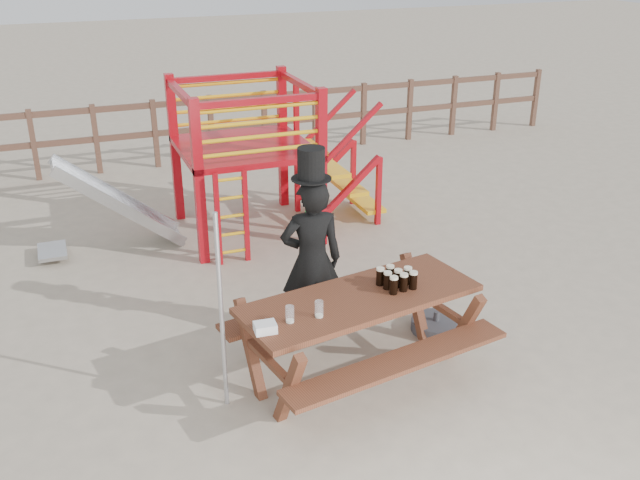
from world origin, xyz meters
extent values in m
plane|color=tan|center=(0.00, 0.00, 0.00)|extent=(60.00, 60.00, 0.00)
cube|color=brown|center=(0.00, 7.00, 1.10)|extent=(15.00, 0.06, 0.10)
cube|color=brown|center=(0.00, 7.00, 0.60)|extent=(15.00, 0.06, 0.10)
cube|color=brown|center=(-2.50, 7.00, 0.60)|extent=(0.09, 0.09, 1.20)
cube|color=brown|center=(-1.50, 7.00, 0.60)|extent=(0.09, 0.09, 1.20)
cube|color=brown|center=(-0.50, 7.00, 0.60)|extent=(0.09, 0.09, 1.20)
cube|color=brown|center=(0.50, 7.00, 0.60)|extent=(0.09, 0.09, 1.20)
cube|color=brown|center=(1.50, 7.00, 0.60)|extent=(0.09, 0.09, 1.20)
cube|color=brown|center=(2.50, 7.00, 0.60)|extent=(0.09, 0.09, 1.20)
cube|color=brown|center=(3.50, 7.00, 0.60)|extent=(0.09, 0.09, 1.20)
cube|color=brown|center=(4.50, 7.00, 0.60)|extent=(0.09, 0.09, 1.20)
cube|color=brown|center=(5.50, 7.00, 0.60)|extent=(0.09, 0.09, 1.20)
cube|color=brown|center=(6.50, 7.00, 0.60)|extent=(0.09, 0.09, 1.20)
cube|color=brown|center=(7.50, 7.00, 0.60)|extent=(0.09, 0.09, 1.20)
cube|color=#AA0B15|center=(-0.60, 2.80, 1.05)|extent=(0.12, 0.12, 2.10)
cube|color=#AA0B15|center=(1.00, 2.80, 1.05)|extent=(0.12, 0.12, 2.10)
cube|color=#AA0B15|center=(-0.60, 4.40, 1.05)|extent=(0.12, 0.12, 2.10)
cube|color=#AA0B15|center=(1.00, 4.40, 1.05)|extent=(0.12, 0.12, 2.10)
cube|color=#AA0B15|center=(0.20, 3.60, 1.20)|extent=(1.72, 1.72, 0.08)
cube|color=#AA0B15|center=(0.20, 2.80, 2.00)|extent=(1.60, 0.08, 0.08)
cube|color=#AA0B15|center=(0.20, 4.40, 2.00)|extent=(1.60, 0.08, 0.08)
cube|color=#AA0B15|center=(-0.60, 3.60, 2.00)|extent=(0.08, 1.60, 0.08)
cube|color=#AA0B15|center=(1.00, 3.60, 2.00)|extent=(0.08, 1.60, 0.08)
cylinder|color=yellow|center=(0.20, 2.80, 1.38)|extent=(1.50, 0.05, 0.05)
cylinder|color=yellow|center=(0.20, 4.40, 1.38)|extent=(1.50, 0.05, 0.05)
cylinder|color=yellow|center=(0.20, 2.80, 1.56)|extent=(1.50, 0.05, 0.05)
cylinder|color=yellow|center=(0.20, 4.40, 1.56)|extent=(1.50, 0.05, 0.05)
cylinder|color=yellow|center=(0.20, 2.80, 1.74)|extent=(1.50, 0.05, 0.05)
cylinder|color=yellow|center=(0.20, 4.40, 1.74)|extent=(1.50, 0.05, 0.05)
cylinder|color=yellow|center=(0.20, 2.80, 1.92)|extent=(1.50, 0.05, 0.05)
cylinder|color=yellow|center=(0.20, 4.40, 1.92)|extent=(1.50, 0.05, 0.05)
cube|color=#AA0B15|center=(-0.43, 2.65, 0.60)|extent=(0.06, 0.06, 1.20)
cube|color=#AA0B15|center=(-0.07, 2.65, 0.60)|extent=(0.06, 0.06, 1.20)
cylinder|color=yellow|center=(-0.25, 2.65, 0.15)|extent=(0.36, 0.04, 0.04)
cylinder|color=yellow|center=(-0.25, 2.65, 0.39)|extent=(0.36, 0.04, 0.04)
cylinder|color=yellow|center=(-0.25, 2.65, 0.63)|extent=(0.36, 0.04, 0.04)
cylinder|color=yellow|center=(-0.25, 2.65, 0.87)|extent=(0.36, 0.04, 0.04)
cylinder|color=yellow|center=(-0.25, 2.65, 1.11)|extent=(0.36, 0.04, 0.04)
cube|color=yellow|center=(1.15, 3.60, 1.08)|extent=(0.30, 0.90, 0.06)
cube|color=yellow|center=(1.43, 3.60, 0.78)|extent=(0.30, 0.90, 0.06)
cube|color=yellow|center=(1.71, 3.60, 0.48)|extent=(0.30, 0.90, 0.06)
cube|color=yellow|center=(1.99, 3.60, 0.18)|extent=(0.30, 0.90, 0.06)
cube|color=#AA0B15|center=(1.55, 3.15, 0.60)|extent=(0.95, 0.08, 0.86)
cube|color=#AA0B15|center=(1.55, 4.05, 0.60)|extent=(0.95, 0.08, 0.86)
cube|color=#B4B7BB|center=(-1.50, 3.60, 0.62)|extent=(1.53, 0.55, 1.21)
cube|color=#B4B7BB|center=(-1.50, 3.33, 0.66)|extent=(1.58, 0.04, 1.28)
cube|color=#B4B7BB|center=(-1.50, 3.87, 0.66)|extent=(1.58, 0.04, 1.28)
cube|color=#B4B7BB|center=(-2.40, 3.60, 0.10)|extent=(0.35, 0.55, 0.05)
cube|color=brown|center=(0.21, -0.23, 0.83)|extent=(2.32, 1.20, 0.06)
cube|color=brown|center=(0.31, -0.82, 0.50)|extent=(2.23, 0.69, 0.04)
cube|color=brown|center=(0.10, 0.37, 0.50)|extent=(2.23, 0.69, 0.04)
cube|color=brown|center=(-0.72, -0.39, 0.40)|extent=(0.32, 1.32, 0.80)
cube|color=brown|center=(1.13, -0.06, 0.40)|extent=(0.32, 1.32, 0.80)
imported|color=black|center=(0.05, 0.62, 0.86)|extent=(0.68, 0.50, 1.72)
cube|color=#0C853A|center=(0.07, 0.76, 1.07)|extent=(0.07, 0.03, 0.40)
cylinder|color=black|center=(0.05, 0.62, 1.72)|extent=(0.39, 0.39, 0.01)
cylinder|color=black|center=(0.05, 0.62, 1.88)|extent=(0.26, 0.26, 0.30)
cube|color=white|center=(0.07, 0.75, 1.98)|extent=(0.14, 0.02, 0.03)
cylinder|color=#B2B2B7|center=(-1.06, -0.20, 0.92)|extent=(0.04, 0.04, 1.84)
cylinder|color=#36363B|center=(1.31, 0.25, 0.06)|extent=(0.52, 0.52, 0.12)
cylinder|color=#36363B|center=(1.31, 0.25, 0.17)|extent=(0.06, 0.06, 0.10)
cube|color=white|center=(-0.78, -0.51, 0.90)|extent=(0.19, 0.15, 0.08)
cylinder|color=black|center=(0.51, -0.29, 0.93)|extent=(0.07, 0.07, 0.15)
cylinder|color=beige|center=(0.51, -0.29, 1.02)|extent=(0.08, 0.08, 0.02)
cylinder|color=black|center=(0.62, -0.27, 0.93)|extent=(0.07, 0.07, 0.15)
cylinder|color=beige|center=(0.62, -0.27, 1.02)|extent=(0.08, 0.08, 0.02)
cylinder|color=black|center=(0.72, -0.26, 0.93)|extent=(0.07, 0.07, 0.15)
cylinder|color=beige|center=(0.72, -0.26, 1.02)|extent=(0.08, 0.08, 0.02)
cylinder|color=black|center=(0.50, -0.18, 0.93)|extent=(0.07, 0.07, 0.15)
cylinder|color=beige|center=(0.50, -0.18, 1.02)|extent=(0.08, 0.08, 0.02)
cylinder|color=black|center=(0.61, -0.17, 0.93)|extent=(0.07, 0.07, 0.15)
cylinder|color=beige|center=(0.61, -0.17, 1.02)|extent=(0.08, 0.08, 0.02)
cylinder|color=black|center=(0.71, -0.16, 0.93)|extent=(0.07, 0.07, 0.15)
cylinder|color=beige|center=(0.71, -0.16, 1.02)|extent=(0.08, 0.08, 0.02)
cylinder|color=black|center=(0.47, -0.08, 0.93)|extent=(0.07, 0.07, 0.15)
cylinder|color=beige|center=(0.47, -0.08, 1.02)|extent=(0.08, 0.08, 0.02)
cylinder|color=black|center=(0.58, -0.07, 0.93)|extent=(0.07, 0.07, 0.15)
cylinder|color=beige|center=(0.58, -0.07, 1.02)|extent=(0.08, 0.08, 0.02)
cylinder|color=silver|center=(-0.27, -0.44, 0.93)|extent=(0.07, 0.07, 0.15)
cylinder|color=beige|center=(-0.27, -0.44, 0.87)|extent=(0.07, 0.07, 0.02)
cylinder|color=silver|center=(-0.54, -0.43, 0.93)|extent=(0.07, 0.07, 0.15)
cylinder|color=beige|center=(-0.54, -0.43, 0.87)|extent=(0.07, 0.07, 0.02)
camera|label=1|loc=(-2.17, -5.40, 3.90)|focal=40.00mm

